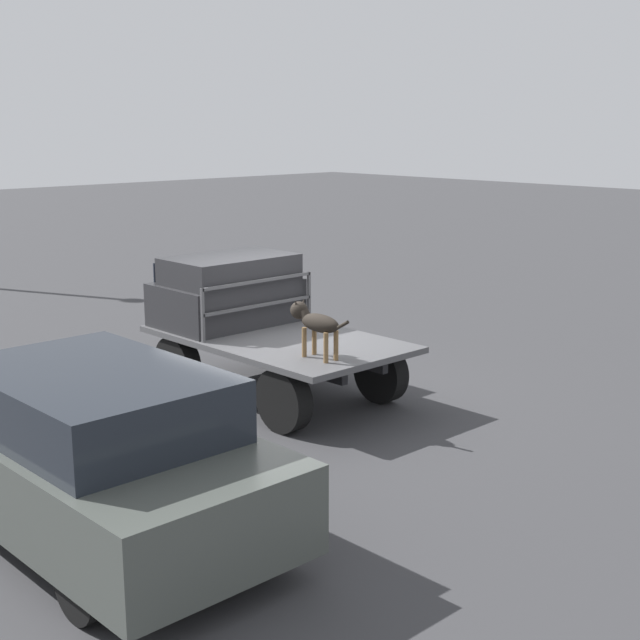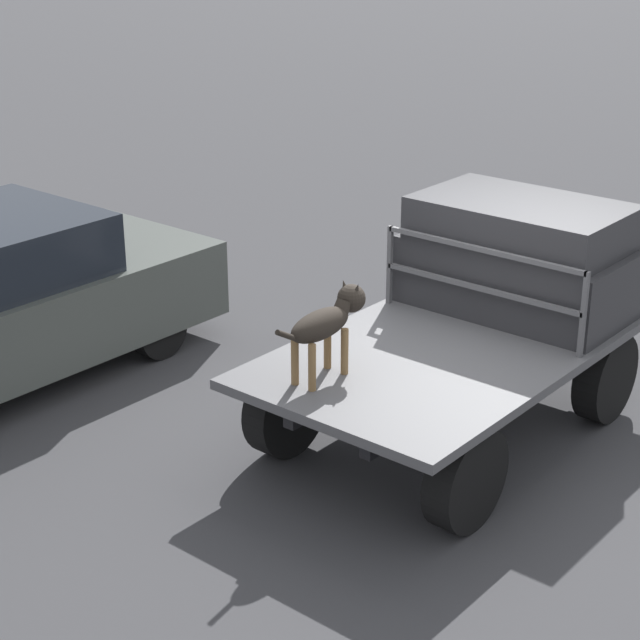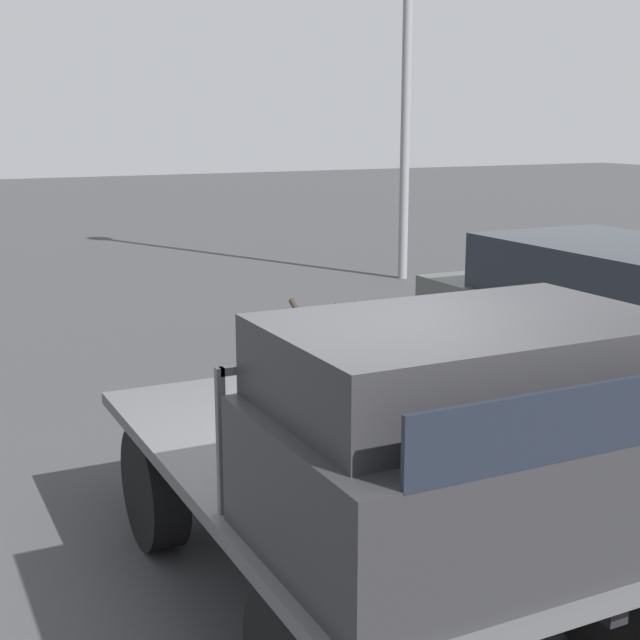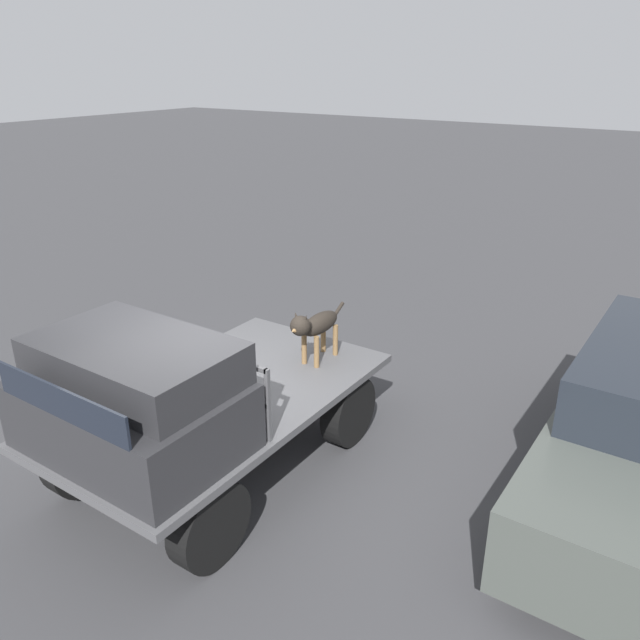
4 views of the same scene
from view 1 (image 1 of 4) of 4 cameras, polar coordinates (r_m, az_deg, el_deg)
ground_plane at (r=12.35m, az=-2.72°, el=-4.92°), size 80.00×80.00×0.00m
flatbed_truck at (r=12.18m, az=-2.75°, el=-2.15°), size 3.63×2.06×0.86m
truck_cab at (r=12.84m, az=-5.93°, el=1.84°), size 1.31×1.94×0.99m
truck_headboard at (r=12.31m, az=-3.96°, el=1.49°), size 0.04×1.94×0.73m
dog at (r=10.93m, az=-0.38°, el=-0.11°), size 1.03×0.23×0.70m
parked_sedan at (r=8.46m, az=-14.73°, el=-7.98°), size 4.52×1.90×1.58m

